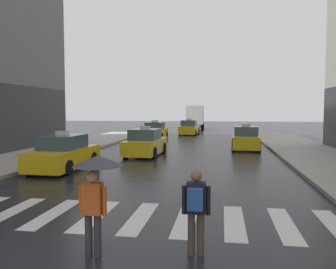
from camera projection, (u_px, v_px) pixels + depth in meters
ground_plane at (68, 267)px, 6.21m from camera, size 160.00×160.00×0.00m
crosswalk_markings at (118, 216)px, 9.17m from camera, size 11.30×2.80×0.01m
taxi_lead at (64, 154)px, 16.35m from camera, size 2.03×4.58×1.80m
taxi_second at (145, 143)px, 21.51m from camera, size 2.07×4.61×1.80m
taxi_third at (246, 139)px, 24.83m from camera, size 2.06×4.60×1.80m
taxi_fourth at (155, 132)px, 33.25m from camera, size 1.94×4.55×1.80m
taxi_fifth at (189, 128)px, 39.51m from camera, size 2.11×4.62×1.80m
box_truck at (195, 117)px, 48.90m from camera, size 2.43×7.59×3.35m
pedestrian_with_umbrella at (96, 178)px, 6.56m from camera, size 0.96×0.96×1.94m
pedestrian_with_backpack at (196, 206)px, 6.63m from camera, size 0.55×0.43×1.65m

